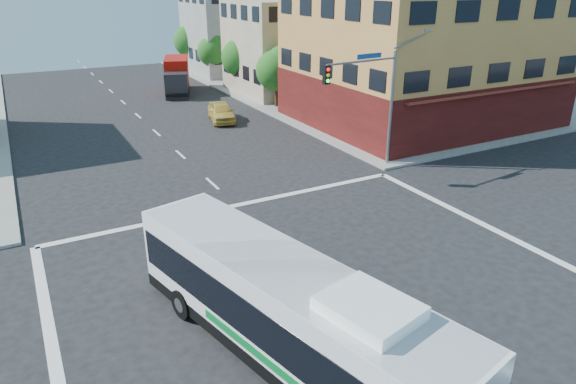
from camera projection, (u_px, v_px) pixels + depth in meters
ground at (338, 298)px, 18.77m from camera, size 120.00×120.00×0.00m
sidewalk_ne at (419, 75)px, 62.55m from camera, size 50.00×50.00×0.15m
corner_building_ne at (423, 47)px, 40.31m from camera, size 18.10×15.44×14.00m
building_east_near at (294, 47)px, 52.12m from camera, size 12.06×10.06×9.00m
building_east_far at (239, 30)px, 63.31m from camera, size 12.06×10.06×10.00m
signal_mast_ne at (371, 89)px, 29.48m from camera, size 7.91×1.13×8.07m
street_tree_a at (277, 68)px, 45.32m from camera, size 3.60×3.60×5.53m
street_tree_b at (241, 55)px, 51.76m from camera, size 3.80×3.80×5.79m
street_tree_c at (213, 49)px, 58.38m from camera, size 3.40×3.40×5.29m
street_tree_d at (190, 39)px, 64.73m from camera, size 4.00×4.00×6.03m
transit_bus at (286, 310)px, 15.11m from camera, size 5.43×12.55×3.63m
box_truck at (177, 77)px, 52.30m from camera, size 4.50×7.92×3.43m
parked_car at (221, 112)px, 42.05m from camera, size 2.81×4.91×1.57m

